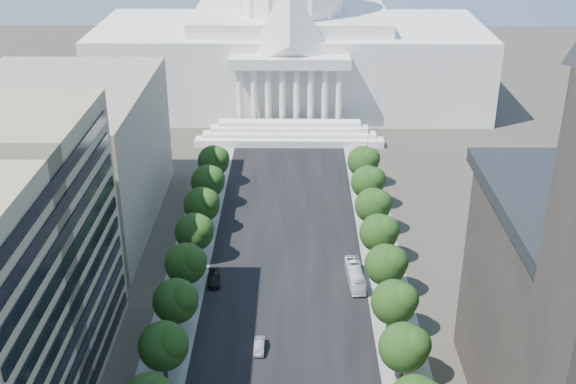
{
  "coord_description": "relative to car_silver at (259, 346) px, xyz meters",
  "views": [
    {
      "loc": [
        1.6,
        -39.89,
        73.0
      ],
      "look_at": [
        0.35,
        82.2,
        15.73
      ],
      "focal_mm": 45.0,
      "sensor_mm": 36.0,
      "label": 1
    }
  ],
  "objects": [
    {
      "name": "tree_r_f",
      "position": [
        22.36,
        16.62,
        5.67
      ],
      "size": [
        7.79,
        7.6,
        9.97
      ],
      "color": "#33261C",
      "rests_on": "ground"
    },
    {
      "name": "car_dark_b",
      "position": [
        -9.48,
        20.14,
        0.03
      ],
      "size": [
        2.98,
        5.84,
        1.62
      ],
      "primitive_type": "imported",
      "rotation": [
        0.0,
        0.0,
        0.13
      ],
      "color": "black",
      "rests_on": "ground"
    },
    {
      "name": "streetlight_e",
      "position": [
        23.93,
        54.82,
        5.04
      ],
      "size": [
        2.61,
        0.44,
        9.0
      ],
      "color": "gray",
      "rests_on": "ground"
    },
    {
      "name": "tree_l_i",
      "position": [
        -13.64,
        52.62,
        5.67
      ],
      "size": [
        7.79,
        7.6,
        9.97
      ],
      "color": "#33261C",
      "rests_on": "ground"
    },
    {
      "name": "office_block_left_far",
      "position": [
        -43.98,
        44.82,
        14.22
      ],
      "size": [
        38.0,
        52.0,
        30.0
      ],
      "primitive_type": "cube",
      "color": "gray",
      "rests_on": "ground"
    },
    {
      "name": "tree_l_g",
      "position": [
        -13.64,
        28.62,
        5.67
      ],
      "size": [
        7.79,
        7.6,
        9.97
      ],
      "color": "#33261C",
      "rests_on": "ground"
    },
    {
      "name": "tree_r_d",
      "position": [
        22.36,
        -7.38,
        5.67
      ],
      "size": [
        7.79,
        7.6,
        9.97
      ],
      "color": "#33261C",
      "rests_on": "ground"
    },
    {
      "name": "city_bus",
      "position": [
        17.0,
        20.61,
        0.76
      ],
      "size": [
        3.34,
        11.2,
        3.08
      ],
      "primitive_type": "imported",
      "rotation": [
        0.0,
        0.0,
        0.07
      ],
      "color": "white",
      "rests_on": "ground"
    },
    {
      "name": "tree_l_f",
      "position": [
        -13.64,
        16.62,
        5.67
      ],
      "size": [
        7.79,
        7.6,
        9.97
      ],
      "color": "#33261C",
      "rests_on": "ground"
    },
    {
      "name": "tree_r_h",
      "position": [
        22.36,
        40.62,
        5.67
      ],
      "size": [
        7.79,
        7.6,
        9.97
      ],
      "color": "#33261C",
      "rests_on": "ground"
    },
    {
      "name": "sidewalk_right",
      "position": [
        23.02,
        34.82,
        -0.78
      ],
      "size": [
        8.0,
        260.0,
        0.02
      ],
      "primitive_type": "cube",
      "color": "gray",
      "rests_on": "ground"
    },
    {
      "name": "road_asphalt",
      "position": [
        4.02,
        34.82,
        -0.78
      ],
      "size": [
        30.0,
        260.0,
        0.01
      ],
      "primitive_type": "cube",
      "color": "black",
      "rests_on": "ground"
    },
    {
      "name": "sidewalk_left",
      "position": [
        -14.98,
        34.82,
        -0.78
      ],
      "size": [
        8.0,
        260.0,
        0.02
      ],
      "primitive_type": "cube",
      "color": "gray",
      "rests_on": "ground"
    },
    {
      "name": "tree_l_h",
      "position": [
        -13.64,
        40.62,
        5.67
      ],
      "size": [
        7.79,
        7.6,
        9.97
      ],
      "color": "#33261C",
      "rests_on": "ground"
    },
    {
      "name": "tree_r_i",
      "position": [
        22.36,
        52.62,
        5.67
      ],
      "size": [
        7.79,
        7.6,
        9.97
      ],
      "color": "#33261C",
      "rests_on": "ground"
    },
    {
      "name": "tree_l_d",
      "position": [
        -13.64,
        -7.38,
        5.67
      ],
      "size": [
        7.79,
        7.6,
        9.97
      ],
      "color": "#33261C",
      "rests_on": "ground"
    },
    {
      "name": "tree_l_e",
      "position": [
        -13.64,
        4.62,
        5.67
      ],
      "size": [
        7.79,
        7.6,
        9.97
      ],
      "color": "#33261C",
      "rests_on": "ground"
    },
    {
      "name": "car_silver",
      "position": [
        0.0,
        0.0,
        0.0
      ],
      "size": [
        1.7,
        4.75,
        1.56
      ],
      "primitive_type": "imported",
      "rotation": [
        0.0,
        0.0,
        -0.01
      ],
      "color": "#9D9FA4",
      "rests_on": "ground"
    },
    {
      "name": "streetlight_c",
      "position": [
        23.93,
        4.82,
        5.04
      ],
      "size": [
        2.61,
        0.44,
        9.0
      ],
      "color": "gray",
      "rests_on": "ground"
    },
    {
      "name": "streetlight_f",
      "position": [
        23.93,
        79.82,
        5.04
      ],
      "size": [
        2.61,
        0.44,
        9.0
      ],
      "color": "gray",
      "rests_on": "ground"
    },
    {
      "name": "tree_r_e",
      "position": [
        22.36,
        4.62,
        5.67
      ],
      "size": [
        7.79,
        7.6,
        9.97
      ],
      "color": "#33261C",
      "rests_on": "ground"
    },
    {
      "name": "capitol",
      "position": [
        4.02,
        129.71,
        19.23
      ],
      "size": [
        120.0,
        56.0,
        73.0
      ],
      "color": "white",
      "rests_on": "ground"
    },
    {
      "name": "tree_r_j",
      "position": [
        22.36,
        64.62,
        5.67
      ],
      "size": [
        7.79,
        7.6,
        9.97
      ],
      "color": "#33261C",
      "rests_on": "ground"
    },
    {
      "name": "tree_l_j",
      "position": [
        -13.64,
        64.62,
        5.67
      ],
      "size": [
        7.79,
        7.6,
        9.97
      ],
      "color": "#33261C",
      "rests_on": "ground"
    },
    {
      "name": "tree_r_g",
      "position": [
        22.36,
        28.62,
        5.67
      ],
      "size": [
        7.79,
        7.6,
        9.97
      ],
      "color": "#33261C",
      "rests_on": "ground"
    },
    {
      "name": "streetlight_d",
      "position": [
        23.93,
        29.82,
        5.04
      ],
      "size": [
        2.61,
        0.44,
        9.0
      ],
      "color": "gray",
      "rests_on": "ground"
    }
  ]
}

